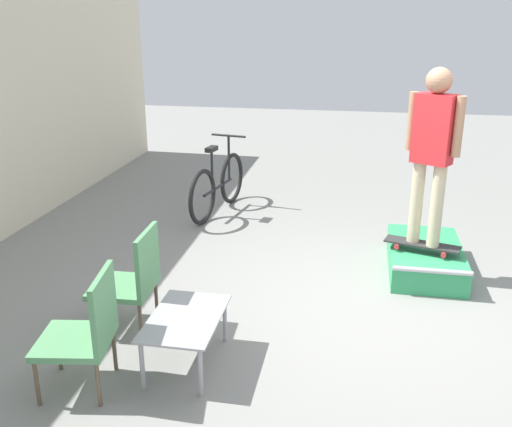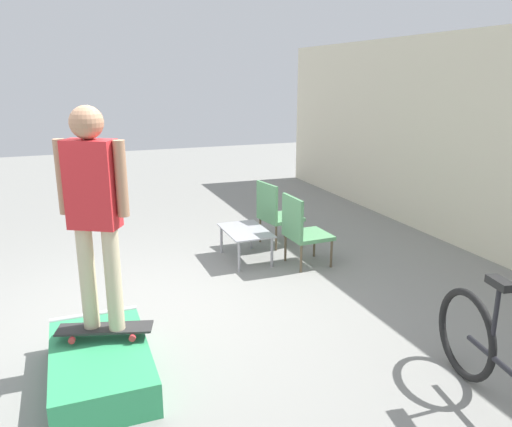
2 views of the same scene
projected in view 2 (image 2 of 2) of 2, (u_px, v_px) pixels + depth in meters
ground_plane at (149, 314)px, 5.19m from camera, size 24.00×24.00×0.00m
house_wall_back at (502, 148)px, 6.36m from camera, size 12.00×0.06×3.00m
skate_ramp_box at (101, 365)px, 4.02m from camera, size 1.31×0.76×0.31m
skateboard_on_ramp at (105, 329)px, 4.14m from camera, size 0.41×0.80×0.07m
person_skater at (94, 202)px, 3.85m from camera, size 0.36×0.51×1.81m
coffee_table at (246, 233)px, 6.63m from camera, size 0.85×0.55×0.42m
patio_chair_left at (275, 212)px, 7.19m from camera, size 0.60×0.60×0.93m
patio_chair_right at (302, 229)px, 6.40m from camera, size 0.54×0.54×0.93m
bicycle at (506, 366)px, 3.56m from camera, size 1.72×0.52×1.04m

